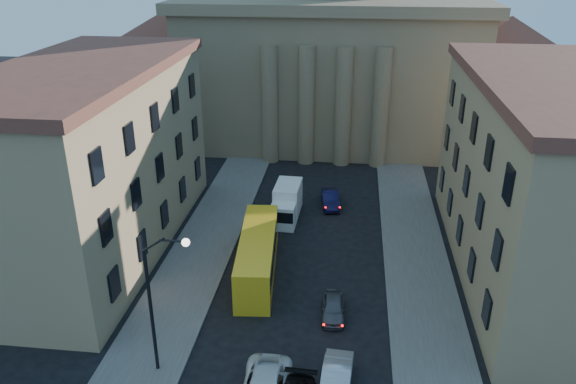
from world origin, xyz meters
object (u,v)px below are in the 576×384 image
at_px(box_truck, 287,204).
at_px(city_bus, 258,254).
at_px(car_right_near, 336,381).
at_px(street_lamp, 159,294).

bearing_deg(box_truck, city_bus, -94.13).
distance_m(car_right_near, box_truck, 21.67).
height_order(car_right_near, city_bus, city_bus).
xyz_separation_m(street_lamp, city_bus, (3.49, 11.09, -3.64)).
xyz_separation_m(car_right_near, box_truck, (-5.27, 21.01, 0.66)).
height_order(street_lamp, car_right_near, street_lamp).
bearing_deg(car_right_near, street_lamp, -179.46).
bearing_deg(box_truck, car_right_near, -73.80).
bearing_deg(street_lamp, car_right_near, -3.02).
height_order(car_right_near, box_truck, box_truck).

